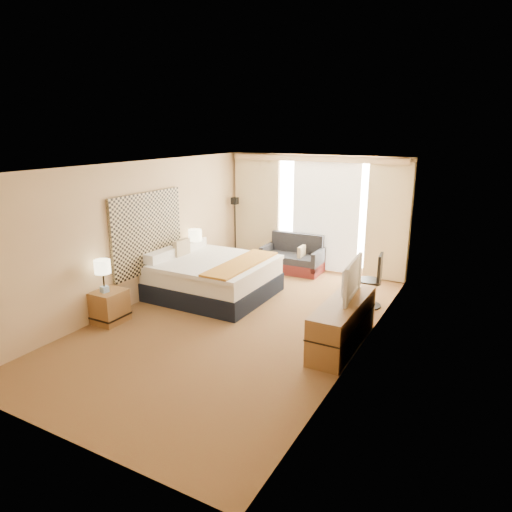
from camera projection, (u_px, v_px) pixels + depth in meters
The scene contains 21 objects.
floor at pixel (238, 321), 7.74m from camera, with size 4.20×7.00×0.02m, color maroon.
ceiling at pixel (236, 166), 7.04m from camera, with size 4.20×7.00×0.02m, color white.
wall_back at pixel (316, 213), 10.35m from camera, with size 4.20×0.02×2.60m, color #DAB885.
wall_front at pixel (52, 326), 4.43m from camera, with size 4.20×0.02×2.60m, color #DAB885.
wall_left at pixel (139, 233), 8.36m from camera, with size 0.02×7.00×2.60m, color #DAB885.
wall_right at pixel (365, 265), 6.42m from camera, with size 0.02×7.00×2.60m, color #DAB885.
headboard at pixel (148, 232), 8.51m from camera, with size 0.06×1.85×1.50m, color black.
nightstand_left at pixel (110, 307), 7.64m from camera, with size 0.45×0.52×0.55m, color brown.
nightstand_right at pixel (197, 268), 9.75m from camera, with size 0.45×0.52×0.55m, color brown.
media_dresser at pixel (343, 323), 6.81m from camera, with size 0.50×1.80×0.70m, color brown.
window at pixel (326, 213), 10.21m from camera, with size 2.30×0.02×2.30m, color white.
curtains at pixel (314, 209), 10.23m from camera, with size 4.12×0.19×2.56m.
bed at pixel (213, 277), 8.85m from camera, with size 2.13×1.94×1.03m.
loveseat at pixel (293, 259), 10.39m from camera, with size 1.36×0.75×0.84m.
floor_lamp at pixel (235, 217), 10.93m from camera, with size 0.20×0.20×1.58m.
desk_chair at pixel (372, 283), 8.26m from camera, with size 0.49×0.49×1.00m.
lamp_left at pixel (102, 267), 7.40m from camera, with size 0.26×0.26×0.55m.
lamp_right at pixel (195, 236), 9.48m from camera, with size 0.28×0.28×0.58m.
tissue_box at pixel (105, 289), 7.50m from camera, with size 0.11×0.11×0.10m, color #94B6E5.
telephone at pixel (205, 253), 9.73m from camera, with size 0.18×0.14×0.07m, color black.
television at pixel (346, 278), 6.83m from camera, with size 1.01×0.13×0.58m, color black.
Camera 1 is at (3.69, -6.14, 3.15)m, focal length 32.00 mm.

